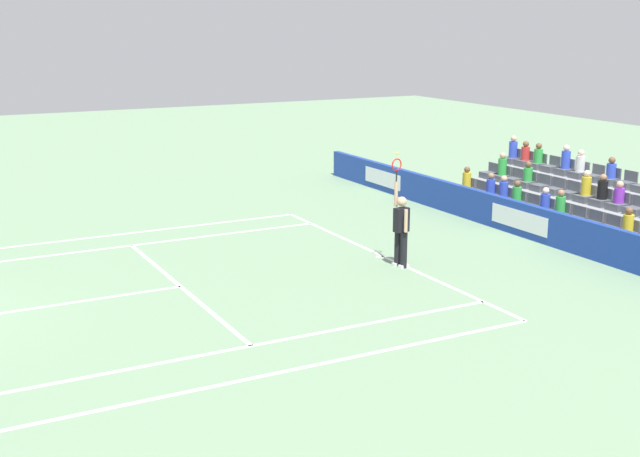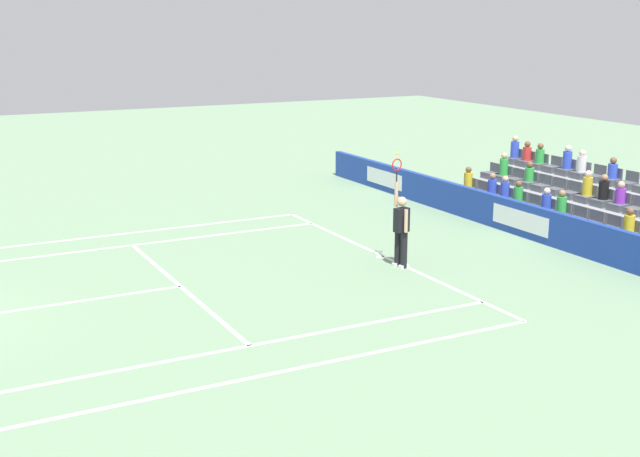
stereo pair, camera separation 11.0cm
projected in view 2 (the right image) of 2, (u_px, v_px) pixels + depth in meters
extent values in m
cube|color=white|center=(383.00, 256.00, 21.82)|extent=(10.97, 0.10, 0.01)
cube|color=white|center=(180.00, 286.00, 19.36)|extent=(8.23, 0.10, 0.01)
cube|color=white|center=(36.00, 307.00, 17.93)|extent=(0.10, 6.40, 0.01)
cube|color=white|center=(116.00, 247.00, 22.70)|extent=(0.10, 11.89, 0.01)
cube|color=white|center=(227.00, 350.00, 15.62)|extent=(0.10, 11.89, 0.01)
cube|color=white|center=(104.00, 236.00, 23.88)|extent=(0.10, 11.89, 0.01)
cube|color=white|center=(256.00, 377.00, 14.44)|extent=(0.10, 11.89, 0.01)
cube|color=white|center=(380.00, 257.00, 21.78)|extent=(0.10, 0.20, 0.01)
cube|color=#193899|center=(523.00, 220.00, 23.78)|extent=(21.86, 0.20, 0.96)
cube|color=white|center=(520.00, 220.00, 23.73)|extent=(2.33, 0.01, 0.54)
cube|color=white|center=(384.00, 178.00, 30.00)|extent=(2.33, 0.01, 0.54)
cylinder|color=black|center=(404.00, 250.00, 20.71)|extent=(0.16, 0.16, 0.90)
cylinder|color=black|center=(398.00, 248.00, 20.90)|extent=(0.16, 0.16, 0.90)
cube|color=white|center=(404.00, 266.00, 20.81)|extent=(0.16, 0.27, 0.08)
cube|color=white|center=(397.00, 264.00, 20.99)|extent=(0.16, 0.27, 0.08)
cube|color=black|center=(402.00, 220.00, 20.62)|extent=(0.27, 0.39, 0.60)
sphere|color=#D3A884|center=(402.00, 202.00, 20.51)|extent=(0.24, 0.24, 0.24)
cylinder|color=#D3A884|center=(396.00, 194.00, 20.65)|extent=(0.09, 0.09, 0.62)
cylinder|color=#D3A884|center=(406.00, 221.00, 20.41)|extent=(0.09, 0.09, 0.56)
cylinder|color=black|center=(397.00, 176.00, 20.54)|extent=(0.04, 0.04, 0.28)
torus|color=red|center=(397.00, 165.00, 20.47)|extent=(0.07, 0.31, 0.31)
sphere|color=#D1E533|center=(397.00, 153.00, 20.41)|extent=(0.07, 0.07, 0.07)
cube|color=gray|center=(551.00, 225.00, 24.33)|extent=(8.68, 0.95, 0.42)
cube|color=#545960|center=(627.00, 236.00, 21.85)|extent=(0.48, 0.44, 0.20)
cube|color=#545960|center=(633.00, 225.00, 21.88)|extent=(0.48, 0.04, 0.30)
cube|color=#545960|center=(609.00, 230.00, 22.38)|extent=(0.48, 0.44, 0.20)
cube|color=#545960|center=(615.00, 221.00, 22.41)|extent=(0.48, 0.04, 0.30)
cube|color=#545960|center=(591.00, 226.00, 22.92)|extent=(0.48, 0.44, 0.20)
cube|color=#545960|center=(598.00, 216.00, 22.95)|extent=(0.48, 0.04, 0.30)
cube|color=#545960|center=(575.00, 221.00, 23.45)|extent=(0.48, 0.44, 0.20)
cube|color=#545960|center=(581.00, 211.00, 23.48)|extent=(0.48, 0.04, 0.30)
cube|color=#545960|center=(559.00, 216.00, 23.99)|extent=(0.48, 0.44, 0.20)
cube|color=#545960|center=(565.00, 207.00, 24.01)|extent=(0.48, 0.04, 0.30)
cube|color=#545960|center=(544.00, 212.00, 24.52)|extent=(0.48, 0.44, 0.20)
cube|color=#545960|center=(550.00, 203.00, 24.55)|extent=(0.48, 0.04, 0.30)
cube|color=#545960|center=(530.00, 208.00, 25.05)|extent=(0.48, 0.44, 0.20)
cube|color=#545960|center=(536.00, 199.00, 25.08)|extent=(0.48, 0.04, 0.30)
cube|color=#545960|center=(516.00, 204.00, 25.59)|extent=(0.48, 0.44, 0.20)
cube|color=#545960|center=(522.00, 196.00, 25.62)|extent=(0.48, 0.04, 0.30)
cube|color=#545960|center=(503.00, 200.00, 26.12)|extent=(0.48, 0.44, 0.20)
cube|color=#545960|center=(509.00, 192.00, 26.15)|extent=(0.48, 0.04, 0.30)
cube|color=#545960|center=(490.00, 197.00, 26.65)|extent=(0.48, 0.44, 0.20)
cube|color=#545960|center=(496.00, 189.00, 26.68)|extent=(0.48, 0.04, 0.30)
cube|color=#545960|center=(478.00, 193.00, 27.19)|extent=(0.48, 0.44, 0.20)
cube|color=#545960|center=(484.00, 185.00, 27.22)|extent=(0.48, 0.04, 0.30)
cube|color=#545960|center=(466.00, 190.00, 27.72)|extent=(0.48, 0.44, 0.20)
cube|color=#545960|center=(472.00, 182.00, 27.75)|extent=(0.48, 0.04, 0.30)
cube|color=gray|center=(576.00, 214.00, 24.70)|extent=(8.68, 0.95, 0.84)
cube|color=#545960|center=(636.00, 211.00, 22.71)|extent=(0.48, 0.44, 0.20)
cube|color=#545960|center=(618.00, 207.00, 23.24)|extent=(0.48, 0.44, 0.20)
cube|color=#545960|center=(624.00, 198.00, 23.27)|extent=(0.48, 0.04, 0.30)
cube|color=#545960|center=(601.00, 203.00, 23.78)|extent=(0.48, 0.44, 0.20)
cube|color=#545960|center=(607.00, 194.00, 23.81)|extent=(0.48, 0.04, 0.30)
cube|color=#545960|center=(585.00, 199.00, 24.31)|extent=(0.48, 0.44, 0.20)
cube|color=#545960|center=(591.00, 190.00, 24.34)|extent=(0.48, 0.04, 0.30)
cube|color=#545960|center=(570.00, 195.00, 24.84)|extent=(0.48, 0.44, 0.20)
cube|color=#545960|center=(576.00, 186.00, 24.87)|extent=(0.48, 0.04, 0.30)
cube|color=#545960|center=(555.00, 191.00, 25.38)|extent=(0.48, 0.44, 0.20)
cube|color=#545960|center=(561.00, 183.00, 25.41)|extent=(0.48, 0.04, 0.30)
cube|color=#545960|center=(541.00, 188.00, 25.91)|extent=(0.48, 0.44, 0.20)
cube|color=#545960|center=(547.00, 179.00, 25.94)|extent=(0.48, 0.04, 0.30)
cube|color=#545960|center=(528.00, 185.00, 26.45)|extent=(0.48, 0.44, 0.20)
cube|color=#545960|center=(533.00, 176.00, 26.47)|extent=(0.48, 0.04, 0.30)
cube|color=#545960|center=(515.00, 181.00, 26.98)|extent=(0.48, 0.44, 0.20)
cube|color=#545960|center=(520.00, 173.00, 27.01)|extent=(0.48, 0.04, 0.30)
cube|color=#545960|center=(502.00, 178.00, 27.51)|extent=(0.48, 0.44, 0.20)
cube|color=#545960|center=(507.00, 170.00, 27.54)|extent=(0.48, 0.04, 0.30)
cube|color=#545960|center=(490.00, 175.00, 28.05)|extent=(0.48, 0.44, 0.20)
cube|color=#545960|center=(495.00, 167.00, 28.08)|extent=(0.48, 0.04, 0.30)
cube|color=gray|center=(601.00, 204.00, 25.08)|extent=(8.68, 0.95, 1.26)
cube|color=#545960|center=(627.00, 185.00, 24.10)|extent=(0.48, 0.44, 0.20)
cube|color=#545960|center=(633.00, 176.00, 24.13)|extent=(0.48, 0.04, 0.30)
cube|color=#545960|center=(610.00, 182.00, 24.63)|extent=(0.48, 0.44, 0.20)
cube|color=#545960|center=(616.00, 173.00, 24.66)|extent=(0.48, 0.04, 0.30)
cube|color=#545960|center=(595.00, 178.00, 25.17)|extent=(0.48, 0.44, 0.20)
cube|color=#545960|center=(600.00, 170.00, 25.20)|extent=(0.48, 0.04, 0.30)
cube|color=#545960|center=(580.00, 175.00, 25.70)|extent=(0.48, 0.44, 0.20)
cube|color=#545960|center=(585.00, 167.00, 25.73)|extent=(0.48, 0.04, 0.30)
cube|color=#545960|center=(565.00, 172.00, 26.24)|extent=(0.48, 0.44, 0.20)
cube|color=#545960|center=(571.00, 164.00, 26.27)|extent=(0.48, 0.04, 0.30)
cube|color=#545960|center=(551.00, 169.00, 26.77)|extent=(0.48, 0.44, 0.20)
cube|color=#545960|center=(557.00, 161.00, 26.80)|extent=(0.48, 0.04, 0.30)
cube|color=#545960|center=(538.00, 166.00, 27.30)|extent=(0.48, 0.44, 0.20)
cube|color=#545960|center=(543.00, 158.00, 27.33)|extent=(0.48, 0.04, 0.30)
cube|color=#545960|center=(525.00, 163.00, 27.84)|extent=(0.48, 0.44, 0.20)
cube|color=#545960|center=(530.00, 155.00, 27.87)|extent=(0.48, 0.04, 0.30)
cube|color=#545960|center=(513.00, 161.00, 28.37)|extent=(0.48, 0.44, 0.20)
cube|color=#545960|center=(518.00, 153.00, 28.40)|extent=(0.48, 0.04, 0.30)
cylinder|color=black|center=(604.00, 190.00, 23.71)|extent=(0.28, 0.28, 0.52)
sphere|color=#9E7251|center=(605.00, 178.00, 23.63)|extent=(0.20, 0.20, 0.20)
cylinder|color=yellow|center=(468.00, 180.00, 27.66)|extent=(0.28, 0.28, 0.48)
sphere|color=brown|center=(469.00, 170.00, 27.58)|extent=(0.20, 0.20, 0.20)
cylinder|color=green|center=(504.00, 167.00, 27.45)|extent=(0.28, 0.28, 0.54)
sphere|color=#D3A884|center=(504.00, 156.00, 27.36)|extent=(0.20, 0.20, 0.20)
cylinder|color=yellow|center=(588.00, 186.00, 24.24)|extent=(0.28, 0.28, 0.53)
sphere|color=beige|center=(588.00, 174.00, 24.16)|extent=(0.20, 0.20, 0.20)
cylinder|color=blue|center=(492.00, 186.00, 26.60)|extent=(0.28, 0.28, 0.46)
sphere|color=#9E7251|center=(493.00, 176.00, 26.52)|extent=(0.20, 0.20, 0.20)
cylinder|color=green|center=(540.00, 156.00, 27.25)|extent=(0.28, 0.28, 0.45)
sphere|color=brown|center=(541.00, 146.00, 27.17)|extent=(0.20, 0.20, 0.20)
cylinder|color=blue|center=(515.00, 150.00, 28.31)|extent=(0.28, 0.28, 0.54)
sphere|color=#D3A884|center=(515.00, 139.00, 28.22)|extent=(0.20, 0.20, 0.20)
cylinder|color=white|center=(582.00, 164.00, 25.64)|extent=(0.28, 0.28, 0.48)
sphere|color=beige|center=(583.00, 153.00, 25.56)|extent=(0.20, 0.20, 0.20)
cylinder|color=red|center=(527.00, 154.00, 27.78)|extent=(0.28, 0.28, 0.44)
sphere|color=brown|center=(528.00, 144.00, 27.71)|extent=(0.20, 0.20, 0.20)
cylinder|color=green|center=(518.00, 194.00, 25.53)|extent=(0.28, 0.28, 0.43)
sphere|color=brown|center=(519.00, 184.00, 25.46)|extent=(0.20, 0.20, 0.20)
cylinder|color=yellow|center=(629.00, 223.00, 21.79)|extent=(0.28, 0.28, 0.44)
sphere|color=brown|center=(630.00, 211.00, 21.72)|extent=(0.20, 0.20, 0.20)
cylinder|color=blue|center=(546.00, 202.00, 24.47)|extent=(0.28, 0.28, 0.42)
sphere|color=beige|center=(547.00, 191.00, 24.39)|extent=(0.20, 0.20, 0.20)
cylinder|color=green|center=(529.00, 175.00, 26.39)|extent=(0.28, 0.28, 0.43)
sphere|color=brown|center=(530.00, 165.00, 26.32)|extent=(0.20, 0.20, 0.20)
cylinder|color=blue|center=(505.00, 190.00, 26.06)|extent=(0.28, 0.28, 0.48)
sphere|color=#D3A884|center=(505.00, 179.00, 25.98)|extent=(0.20, 0.20, 0.20)
cylinder|color=blue|center=(567.00, 160.00, 26.17)|extent=(0.28, 0.28, 0.55)
sphere|color=beige|center=(568.00, 148.00, 26.08)|extent=(0.20, 0.20, 0.20)
cylinder|color=purple|center=(620.00, 196.00, 23.19)|extent=(0.28, 0.28, 0.42)
sphere|color=#D3A884|center=(621.00, 185.00, 23.11)|extent=(0.20, 0.20, 0.20)
cylinder|color=blue|center=(613.00, 171.00, 24.58)|extent=(0.28, 0.28, 0.43)
sphere|color=brown|center=(614.00, 161.00, 24.51)|extent=(0.20, 0.20, 0.20)
cylinder|color=green|center=(562.00, 205.00, 23.93)|extent=(0.28, 0.28, 0.47)
sphere|color=#9E7251|center=(562.00, 193.00, 23.85)|extent=(0.20, 0.20, 0.20)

